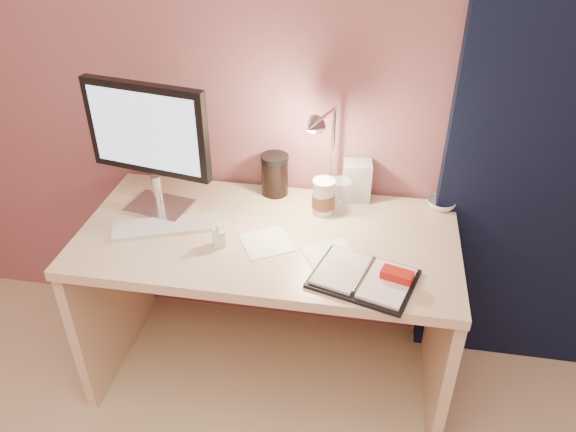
% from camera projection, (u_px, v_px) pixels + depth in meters
% --- Properties ---
extents(room, '(3.50, 3.50, 3.50)m').
position_uv_depth(room, '(547.00, 116.00, 1.98)').
color(room, '#C6B28E').
rests_on(room, ground).
extents(desk, '(1.40, 0.70, 0.73)m').
position_uv_depth(desk, '(272.00, 269.00, 2.26)').
color(desk, beige).
rests_on(desk, ground).
extents(monitor, '(0.49, 0.21, 0.52)m').
position_uv_depth(monitor, '(149.00, 137.00, 2.05)').
color(monitor, silver).
rests_on(monitor, desk).
extents(keyboard, '(0.42, 0.26, 0.02)m').
position_uv_depth(keyboard, '(167.00, 226.00, 2.11)').
color(keyboard, silver).
rests_on(keyboard, desk).
extents(planner, '(0.38, 0.33, 0.05)m').
position_uv_depth(planner, '(366.00, 278.00, 1.85)').
color(planner, black).
rests_on(planner, desk).
extents(paper_a, '(0.23, 0.23, 0.00)m').
position_uv_depth(paper_a, '(331.00, 256.00, 1.96)').
color(paper_a, white).
rests_on(paper_a, desk).
extents(paper_c, '(0.23, 0.23, 0.00)m').
position_uv_depth(paper_c, '(267.00, 243.00, 2.03)').
color(paper_c, white).
rests_on(paper_c, desk).
extents(coffee_cup, '(0.09, 0.09, 0.14)m').
position_uv_depth(coffee_cup, '(323.00, 198.00, 2.16)').
color(coffee_cup, silver).
rests_on(coffee_cup, desk).
extents(clear_cup, '(0.08, 0.08, 0.14)m').
position_uv_depth(clear_cup, '(340.00, 197.00, 2.17)').
color(clear_cup, white).
rests_on(clear_cup, desk).
extents(bowl, '(0.13, 0.13, 0.04)m').
position_uv_depth(bowl, '(442.00, 204.00, 2.22)').
color(bowl, white).
rests_on(bowl, desk).
extents(lotion_bottle, '(0.06, 0.06, 0.10)m').
position_uv_depth(lotion_bottle, '(219.00, 234.00, 1.99)').
color(lotion_bottle, silver).
rests_on(lotion_bottle, desk).
extents(dark_jar, '(0.11, 0.11, 0.15)m').
position_uv_depth(dark_jar, '(275.00, 177.00, 2.29)').
color(dark_jar, black).
rests_on(dark_jar, desk).
extents(product_box, '(0.12, 0.10, 0.17)m').
position_uv_depth(product_box, '(357.00, 181.00, 2.24)').
color(product_box, beige).
rests_on(product_box, desk).
extents(desk_lamp, '(0.16, 0.25, 0.41)m').
position_uv_depth(desk_lamp, '(341.00, 152.00, 2.07)').
color(desk_lamp, silver).
rests_on(desk_lamp, desk).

